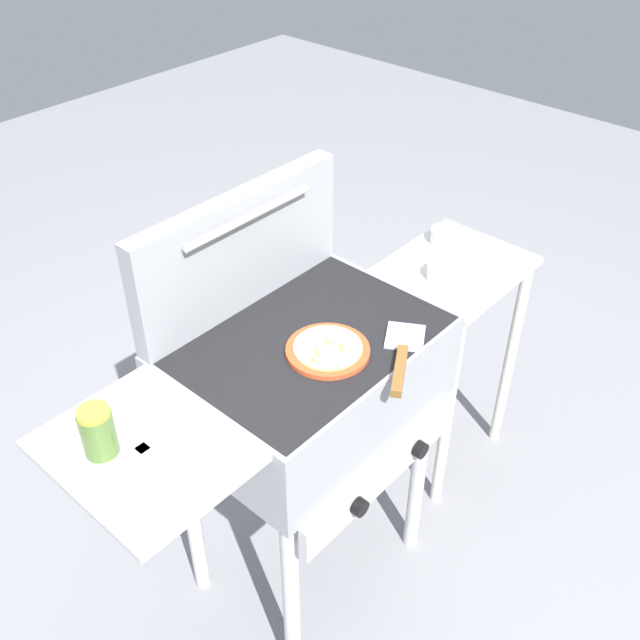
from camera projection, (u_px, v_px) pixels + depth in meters
name	position (u px, v px, depth m)	size (l,w,h in m)	color
ground_plane	(309.00, 561.00, 2.28)	(8.00, 8.00, 0.00)	gray
grill	(304.00, 385.00, 1.81)	(0.96, 0.53, 0.90)	gray
grill_lid_open	(240.00, 250.00, 1.75)	(0.63, 0.08, 0.30)	gray
pizza_cheese	(328.00, 349.00, 1.68)	(0.20, 0.20, 0.04)	#C64723
sauce_jar	(98.00, 431.00, 1.41)	(0.07, 0.07, 0.11)	#4C6B2D
spatula	(402.00, 356.00, 1.66)	(0.25, 0.18, 0.02)	#B7BABF
prep_table	(447.00, 325.00, 2.33)	(0.44, 0.36, 0.78)	beige
topping_bowl_near	(446.00, 273.00, 2.12)	(0.11, 0.11, 0.04)	silver
topping_bowl_far	(448.00, 237.00, 2.29)	(0.11, 0.11, 0.04)	silver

